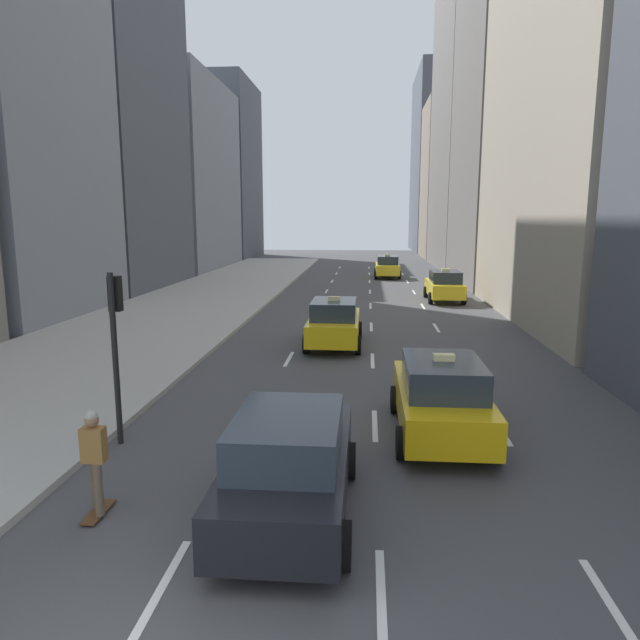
% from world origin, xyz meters
% --- Properties ---
extents(sidewalk_left, '(8.00, 66.00, 0.15)m').
position_xyz_m(sidewalk_left, '(-7.00, 27.00, 0.07)').
color(sidewalk_left, '#ADAAA3').
rests_on(sidewalk_left, ground).
extents(lane_markings, '(5.72, 56.00, 0.01)m').
position_xyz_m(lane_markings, '(2.60, 23.00, 0.01)').
color(lane_markings, white).
rests_on(lane_markings, ground).
extents(building_row_left, '(6.00, 67.70, 31.49)m').
position_xyz_m(building_row_left, '(-14.00, 31.78, 12.87)').
color(building_row_left, slate).
rests_on(building_row_left, ground).
extents(building_row_right, '(6.00, 89.25, 36.97)m').
position_xyz_m(building_row_right, '(12.00, 42.56, 14.80)').
color(building_row_right, '#4C515B').
rests_on(building_row_right, ground).
extents(taxi_lead, '(2.02, 4.40, 1.87)m').
position_xyz_m(taxi_lead, '(4.00, 40.95, 0.88)').
color(taxi_lead, yellow).
rests_on(taxi_lead, ground).
extents(taxi_second, '(2.02, 4.40, 1.87)m').
position_xyz_m(taxi_second, '(1.20, 16.15, 0.88)').
color(taxi_second, yellow).
rests_on(taxi_second, ground).
extents(taxi_third, '(2.02, 4.40, 1.87)m').
position_xyz_m(taxi_third, '(6.80, 28.25, 0.88)').
color(taxi_third, yellow).
rests_on(taxi_third, ground).
extents(taxi_fourth, '(2.02, 4.40, 1.87)m').
position_xyz_m(taxi_fourth, '(4.00, 7.51, 0.88)').
color(taxi_fourth, yellow).
rests_on(taxi_fourth, ground).
extents(sedan_black_near, '(2.02, 4.41, 1.74)m').
position_xyz_m(sedan_black_near, '(1.20, 3.86, 0.89)').
color(sedan_black_near, black).
rests_on(sedan_black_near, ground).
extents(skateboarder, '(0.36, 0.80, 1.75)m').
position_xyz_m(skateboarder, '(-1.85, 3.65, 0.96)').
color(skateboarder, brown).
rests_on(skateboarder, ground).
extents(traffic_light_pole, '(0.24, 0.42, 3.60)m').
position_xyz_m(traffic_light_pole, '(-2.75, 6.61, 2.41)').
color(traffic_light_pole, black).
rests_on(traffic_light_pole, ground).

